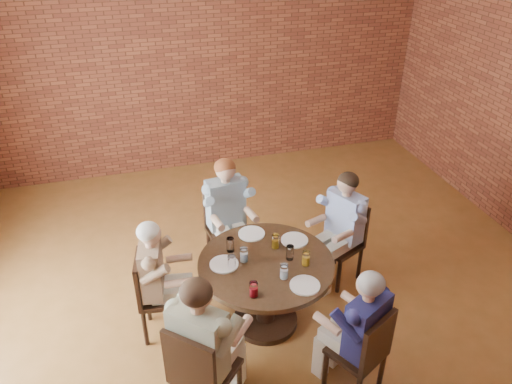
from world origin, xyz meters
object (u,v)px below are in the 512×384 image
object	(u,v)px
chair_c	(153,292)
chair_d	(199,371)
chair_e	(365,351)
chair_a	(344,237)
diner_e	(359,334)
dining_table	(266,280)
diner_b	(228,216)
diner_c	(159,280)
chair_b	(226,224)
diner_d	(204,348)
diner_a	(341,229)
smartphone	(301,281)

from	to	relation	value
chair_c	chair_d	distance (m)	1.04
chair_d	chair_e	bearing A→B (deg)	-143.47
chair_a	diner_e	bearing A→B (deg)	-45.53
dining_table	diner_e	distance (m)	1.04
dining_table	diner_e	xyz separation A→B (m)	(0.48, -0.92, 0.10)
diner_b	diner_c	distance (m)	1.14
diner_c	diner_e	world-z (taller)	diner_e
chair_d	chair_a	bearing A→B (deg)	-100.84
chair_b	diner_c	world-z (taller)	diner_c
diner_b	diner_c	world-z (taller)	diner_b
dining_table	diner_c	xyz separation A→B (m)	(-0.95, 0.17, 0.09)
chair_a	diner_d	xyz separation A→B (m)	(-1.73, -1.23, 0.18)
dining_table	diner_a	size ratio (longest dim) A/B	0.97
diner_b	chair_d	bearing A→B (deg)	-117.70
dining_table	chair_b	world-z (taller)	chair_b
diner_c	chair_e	world-z (taller)	diner_c
chair_b	smartphone	distance (m)	1.45
chair_c	smartphone	distance (m)	1.37
chair_c	diner_d	distance (m)	1.01
chair_d	smartphone	bearing A→B (deg)	-110.46
chair_a	diner_c	xyz separation A→B (m)	(-1.96, -0.30, 0.12)
diner_b	diner_d	size ratio (longest dim) A/B	0.96
chair_d	chair_b	bearing A→B (deg)	-65.59
chair_a	chair_e	world-z (taller)	chair_a
diner_a	smartphone	size ratio (longest dim) A/B	9.81
diner_e	chair_c	bearing A→B (deg)	-63.82
chair_c	chair_e	size ratio (longest dim) A/B	0.99
chair_c	diner_c	bearing A→B (deg)	-90.00
chair_a	chair_d	xyz separation A→B (m)	(-1.79, -1.30, 0.02)
chair_a	diner_d	bearing A→B (deg)	-79.33
diner_b	chair_c	world-z (taller)	diner_b
chair_a	diner_a	distance (m)	0.16
diner_a	chair_d	distance (m)	2.14
chair_e	diner_e	xyz separation A→B (m)	(-0.03, 0.07, 0.14)
dining_table	smartphone	distance (m)	0.46
dining_table	chair_c	bearing A→B (deg)	170.15
dining_table	chair_c	distance (m)	1.04
chair_b	diner_e	distance (m)	2.06
smartphone	chair_b	bearing A→B (deg)	121.94
diner_c	chair_a	bearing A→B (deg)	-71.44
chair_a	smartphone	distance (m)	1.16
diner_c	smartphone	world-z (taller)	diner_c
diner_c	chair_d	world-z (taller)	diner_c
dining_table	smartphone	xyz separation A→B (m)	(0.21, -0.34, 0.23)
chair_a	dining_table	bearing A→B (deg)	-90.00
chair_b	chair_e	size ratio (longest dim) A/B	1.03
diner_a	smartphone	xyz separation A→B (m)	(-0.73, -0.77, 0.12)
diner_c	smartphone	distance (m)	1.28
chair_c	diner_e	world-z (taller)	diner_e
chair_a	chair_b	bearing A→B (deg)	-141.42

